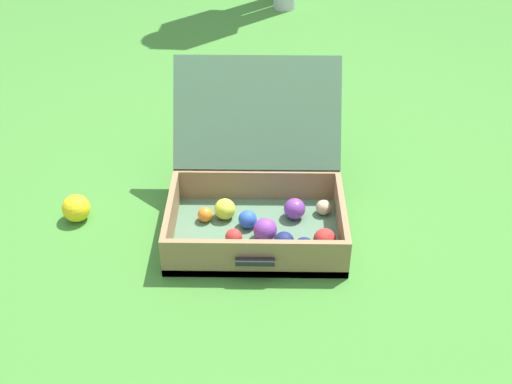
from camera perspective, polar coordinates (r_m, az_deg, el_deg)
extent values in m
plane|color=#3D7A2D|center=(2.10, 1.69, -2.64)|extent=(16.00, 16.00, 0.00)
cube|color=#4C7051|center=(2.03, 0.00, -3.67)|extent=(0.54, 0.36, 0.03)
cube|color=olive|center=(2.02, -7.38, -2.43)|extent=(0.02, 0.36, 0.13)
cube|color=olive|center=(2.01, 7.41, -2.56)|extent=(0.02, 0.36, 0.13)
cube|color=olive|center=(1.86, -0.08, -5.82)|extent=(0.50, 0.02, 0.13)
cube|color=olive|center=(2.13, 0.07, 0.37)|extent=(0.50, 0.02, 0.13)
cube|color=#4C7051|center=(2.11, 0.11, 6.89)|extent=(0.54, 0.22, 0.31)
cube|color=black|center=(1.84, -0.09, -6.09)|extent=(0.11, 0.02, 0.02)
sphere|color=red|center=(1.95, 5.98, -4.12)|extent=(0.07, 0.07, 0.07)
sphere|color=orange|center=(2.05, -4.44, -1.97)|extent=(0.05, 0.05, 0.05)
sphere|color=purple|center=(2.06, 3.37, -1.47)|extent=(0.07, 0.07, 0.07)
sphere|color=red|center=(1.96, -1.95, -3.93)|extent=(0.05, 0.05, 0.05)
sphere|color=#D1B784|center=(2.09, 5.88, -1.33)|extent=(0.05, 0.05, 0.05)
sphere|color=navy|center=(1.92, 4.20, -4.86)|extent=(0.06, 0.06, 0.06)
sphere|color=purple|center=(1.97, 0.80, -3.29)|extent=(0.07, 0.07, 0.07)
sphere|color=#CCDB38|center=(2.06, -2.72, -1.48)|extent=(0.07, 0.07, 0.07)
sphere|color=blue|center=(2.02, -0.74, -2.38)|extent=(0.06, 0.06, 0.06)
sphere|color=navy|center=(1.94, 2.44, -4.34)|extent=(0.06, 0.06, 0.06)
sphere|color=yellow|center=(2.16, -15.35, -1.36)|extent=(0.09, 0.09, 0.09)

